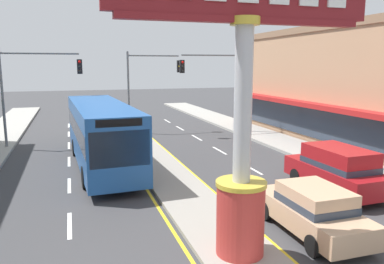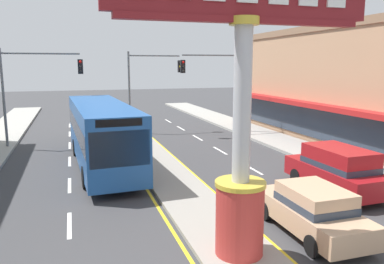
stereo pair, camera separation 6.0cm
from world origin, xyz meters
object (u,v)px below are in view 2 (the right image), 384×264
district_sign (242,113)px  storefront_right (382,85)px  traffic_light_right_side (220,78)px  sedan_far_right_lane (312,209)px  traffic_light_median_far (149,78)px  traffic_light_left_side (33,80)px  bus_near_right_lane (101,131)px  suv_near_left_lane (337,169)px  sedan_mid_left_lane (94,130)px

district_sign → storefront_right: district_sign is taller
traffic_light_right_side → sedan_far_right_lane: traffic_light_right_side is taller
district_sign → traffic_light_median_far: (1.57, 20.18, 0.22)m
traffic_light_left_side → storefront_right: bearing=-12.7°
district_sign → bus_near_right_lane: size_ratio=0.68×
district_sign → sedan_far_right_lane: size_ratio=1.79×
traffic_light_left_side → traffic_light_median_far: 8.58m
storefront_right → suv_near_left_lane: storefront_right is taller
storefront_right → sedan_far_right_lane: storefront_right is taller
district_sign → sedan_far_right_lane: district_sign is taller
storefront_right → district_sign: bearing=-143.2°
sedan_far_right_lane → district_sign: bearing=-165.7°
bus_near_right_lane → sedan_mid_left_lane: bearing=90.0°
traffic_light_left_side → traffic_light_right_side: size_ratio=1.00×
bus_near_right_lane → traffic_light_left_side: bearing=121.1°
bus_near_right_lane → traffic_light_median_far: bearing=64.9°
district_sign → traffic_light_right_side: size_ratio=1.24×
storefront_right → suv_near_left_lane: 13.02m
traffic_light_left_side → suv_near_left_lane: (12.42, -13.11, -3.26)m
traffic_light_median_far → suv_near_left_lane: size_ratio=1.34×
sedan_mid_left_lane → district_sign: bearing=-81.1°
storefront_right → traffic_light_left_side: size_ratio=3.84×
bus_near_right_lane → sedan_mid_left_lane: 6.76m
storefront_right → bus_near_right_lane: size_ratio=2.10×
bus_near_right_lane → sedan_mid_left_lane: (-0.00, 6.68, -1.08)m
storefront_right → traffic_light_left_side: (-22.19, 5.01, 0.37)m
suv_near_left_lane → sedan_mid_left_lane: size_ratio=1.06×
district_sign → suv_near_left_lane: 7.74m
storefront_right → bus_near_right_lane: storefront_right is taller
sedan_mid_left_lane → sedan_far_right_lane: bearing=-71.9°
district_sign → bus_near_right_lane: 11.47m
traffic_light_median_far → sedan_far_right_lane: traffic_light_median_far is taller
bus_near_right_lane → sedan_far_right_lane: 11.68m
suv_near_left_lane → sedan_mid_left_lane: 16.43m
traffic_light_left_side → suv_near_left_lane: size_ratio=1.34×
storefront_right → sedan_mid_left_lane: size_ratio=5.45×
storefront_right → sedan_mid_left_lane: storefront_right is taller
suv_near_left_lane → storefront_right: bearing=39.6°
sedan_far_right_lane → storefront_right: bearing=40.5°
district_sign → sedan_far_right_lane: bearing=14.3°
traffic_light_right_side → bus_near_right_lane: 11.51m
bus_near_right_lane → storefront_right: bearing=2.8°
storefront_right → sedan_far_right_lane: (-13.07, -11.15, -3.09)m
storefront_right → bus_near_right_lane: (-18.61, -0.92, -2.01)m
bus_near_right_lane → traffic_light_right_side: bearing=36.0°
suv_near_left_lane → traffic_light_right_side: bearing=88.8°
traffic_light_median_far → traffic_light_right_side: bearing=-28.9°
suv_near_left_lane → bus_near_right_lane: bearing=140.9°
traffic_light_right_side → suv_near_left_lane: (-0.28, -13.79, -3.26)m
traffic_light_median_far → storefront_right: bearing=-30.3°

